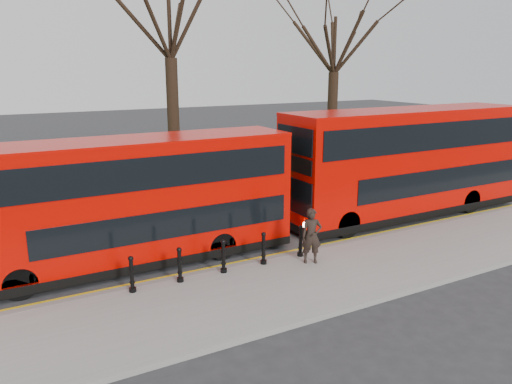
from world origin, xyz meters
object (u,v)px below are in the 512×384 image
bus_rear (407,163)px  pedestrian (312,236)px  bollard_row (223,257)px  bus_lead (136,202)px

bus_rear → pedestrian: (-6.83, -2.83, -1.24)m
bus_rear → pedestrian: size_ratio=6.41×
bollard_row → pedestrian: pedestrian is taller
bollard_row → bus_lead: size_ratio=0.56×
bus_rear → pedestrian: bus_rear is taller
bollard_row → bus_lead: bus_lead is taller
bollard_row → bus_lead: (-1.93, 2.36, 1.40)m
bus_rear → bollard_row: bearing=-167.1°
bus_lead → pedestrian: 5.67m
bollard_row → pedestrian: (2.78, -0.63, 0.39)m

